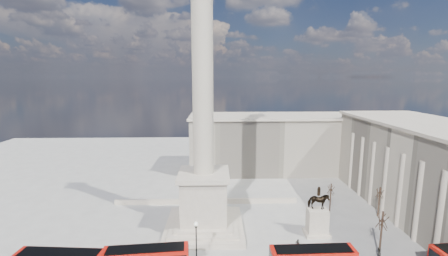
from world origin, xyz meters
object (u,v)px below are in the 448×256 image
at_px(nelsons_column, 204,161).
at_px(victorian_lamp, 196,241).
at_px(equestrian_statue, 317,218).
at_px(pedestrian_walking, 289,254).
at_px(pedestrian_crossing, 298,245).
at_px(pedestrian_standing, 378,253).

bearing_deg(nelsons_column, victorian_lamp, -93.55).
relative_size(equestrian_statue, pedestrian_walking, 5.00).
xyz_separation_m(nelsons_column, victorian_lamp, (-0.70, -11.35, -8.73)).
bearing_deg(pedestrian_crossing, pedestrian_standing, -127.77).
bearing_deg(nelsons_column, equestrian_statue, -7.54).
distance_m(pedestrian_standing, pedestrian_crossing, 12.06).
xyz_separation_m(victorian_lamp, pedestrian_walking, (14.09, 1.61, -3.29)).
height_order(pedestrian_walking, pedestrian_standing, pedestrian_standing).
bearing_deg(pedestrian_standing, pedestrian_crossing, -44.83).
distance_m(victorian_lamp, pedestrian_crossing, 16.86).
height_order(nelsons_column, pedestrian_walking, nelsons_column).
relative_size(pedestrian_walking, pedestrian_standing, 0.99).
distance_m(pedestrian_walking, pedestrian_standing, 13.71).
relative_size(pedestrian_walking, pedestrian_crossing, 0.97).
bearing_deg(victorian_lamp, pedestrian_standing, 2.86).
bearing_deg(victorian_lamp, equestrian_statue, 22.82).
bearing_deg(pedestrian_walking, pedestrian_standing, -14.40).
bearing_deg(pedestrian_crossing, equestrian_statue, -69.93).
bearing_deg(pedestrian_walking, victorian_lamp, 173.06).
height_order(nelsons_column, equestrian_statue, nelsons_column).
xyz_separation_m(victorian_lamp, pedestrian_crossing, (16.04, 4.04, -3.27)).
distance_m(equestrian_statue, pedestrian_walking, 9.93).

